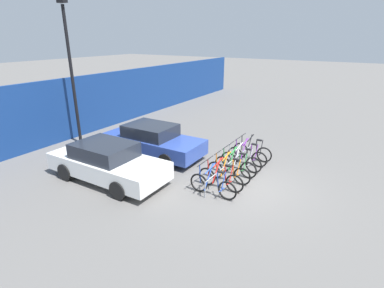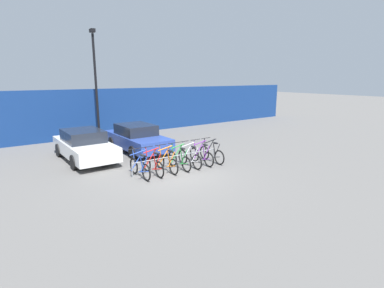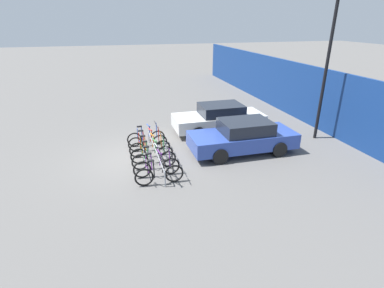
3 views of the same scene
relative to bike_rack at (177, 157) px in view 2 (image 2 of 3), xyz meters
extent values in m
plane|color=#605E5B|center=(-0.56, -0.68, -0.49)|extent=(120.00, 120.00, 0.00)
cube|color=navy|center=(-0.56, 8.82, 1.04)|extent=(36.00, 0.16, 3.06)
cylinder|color=gray|center=(0.00, 0.00, 0.06)|extent=(4.09, 0.04, 0.04)
cylinder|color=gray|center=(-2.05, 0.00, -0.22)|extent=(0.04, 0.04, 0.55)
cylinder|color=gray|center=(2.05, 0.00, -0.22)|extent=(0.04, 0.04, 0.55)
torus|color=black|center=(-1.80, -0.68, -0.16)|extent=(0.06, 0.66, 0.66)
torus|color=black|center=(-1.80, 0.37, -0.16)|extent=(0.06, 0.66, 0.66)
cylinder|color=#284CB7|center=(-1.80, 0.01, 0.16)|extent=(0.60, 0.04, 0.76)
cylinder|color=#284CB7|center=(-1.80, -0.05, 0.47)|extent=(0.68, 0.04, 0.16)
cylinder|color=#284CB7|center=(-1.80, -0.33, 0.10)|extent=(0.14, 0.04, 0.63)
cylinder|color=#284CB7|center=(-1.80, -0.53, 0.12)|extent=(0.32, 0.03, 0.58)
cylinder|color=#284CB7|center=(-1.80, -0.48, -0.19)|extent=(0.40, 0.03, 0.08)
cylinder|color=#284CB7|center=(-1.80, 0.33, 0.18)|extent=(0.12, 0.04, 0.69)
cylinder|color=black|center=(-1.80, 0.29, 0.55)|extent=(0.52, 0.03, 0.03)
cube|color=black|center=(-1.80, -0.42, 0.44)|extent=(0.10, 0.22, 0.05)
torus|color=black|center=(-1.23, -0.68, -0.16)|extent=(0.06, 0.66, 0.66)
torus|color=black|center=(-1.23, 0.37, -0.16)|extent=(0.06, 0.66, 0.66)
cylinder|color=red|center=(-1.23, 0.01, 0.16)|extent=(0.60, 0.04, 0.76)
cylinder|color=red|center=(-1.23, -0.05, 0.47)|extent=(0.68, 0.04, 0.16)
cylinder|color=red|center=(-1.23, -0.33, 0.10)|extent=(0.14, 0.04, 0.63)
cylinder|color=red|center=(-1.23, -0.53, 0.12)|extent=(0.32, 0.03, 0.58)
cylinder|color=red|center=(-1.23, -0.48, -0.19)|extent=(0.40, 0.03, 0.08)
cylinder|color=red|center=(-1.23, 0.33, 0.18)|extent=(0.12, 0.04, 0.69)
cylinder|color=black|center=(-1.23, 0.29, 0.55)|extent=(0.52, 0.03, 0.03)
cube|color=black|center=(-1.23, -0.42, 0.44)|extent=(0.10, 0.22, 0.05)
torus|color=black|center=(-0.59, -0.68, -0.16)|extent=(0.06, 0.66, 0.66)
torus|color=black|center=(-0.59, 0.37, -0.16)|extent=(0.06, 0.66, 0.66)
cylinder|color=orange|center=(-0.59, 0.01, 0.16)|extent=(0.60, 0.04, 0.76)
cylinder|color=orange|center=(-0.59, -0.05, 0.47)|extent=(0.68, 0.04, 0.16)
cylinder|color=orange|center=(-0.59, -0.33, 0.10)|extent=(0.14, 0.04, 0.63)
cylinder|color=orange|center=(-0.59, -0.53, 0.12)|extent=(0.32, 0.03, 0.58)
cylinder|color=orange|center=(-0.59, -0.48, -0.19)|extent=(0.40, 0.03, 0.08)
cylinder|color=orange|center=(-0.59, 0.33, 0.18)|extent=(0.12, 0.04, 0.69)
cylinder|color=black|center=(-0.59, 0.29, 0.55)|extent=(0.52, 0.03, 0.03)
cube|color=black|center=(-0.59, -0.42, 0.44)|extent=(0.10, 0.22, 0.05)
torus|color=black|center=(0.03, -0.68, -0.16)|extent=(0.06, 0.66, 0.66)
torus|color=black|center=(0.03, 0.37, -0.16)|extent=(0.06, 0.66, 0.66)
cylinder|color=#288438|center=(0.03, 0.01, 0.16)|extent=(0.60, 0.04, 0.76)
cylinder|color=#288438|center=(0.03, -0.05, 0.47)|extent=(0.68, 0.04, 0.16)
cylinder|color=#288438|center=(0.03, -0.33, 0.10)|extent=(0.14, 0.04, 0.63)
cylinder|color=#288438|center=(0.03, -0.53, 0.12)|extent=(0.32, 0.03, 0.58)
cylinder|color=#288438|center=(0.03, -0.48, -0.19)|extent=(0.40, 0.03, 0.08)
cylinder|color=#288438|center=(0.03, 0.33, 0.18)|extent=(0.12, 0.04, 0.69)
cylinder|color=black|center=(0.03, 0.29, 0.55)|extent=(0.52, 0.03, 0.03)
cube|color=black|center=(0.03, -0.42, 0.44)|extent=(0.10, 0.22, 0.05)
torus|color=black|center=(0.56, -0.68, -0.16)|extent=(0.06, 0.66, 0.66)
torus|color=black|center=(0.56, 0.37, -0.16)|extent=(0.06, 0.66, 0.66)
cylinder|color=#B7B7BC|center=(0.56, 0.01, 0.16)|extent=(0.60, 0.04, 0.76)
cylinder|color=#B7B7BC|center=(0.56, -0.05, 0.47)|extent=(0.68, 0.04, 0.16)
cylinder|color=#B7B7BC|center=(0.56, -0.33, 0.10)|extent=(0.14, 0.04, 0.63)
cylinder|color=#B7B7BC|center=(0.56, -0.53, 0.12)|extent=(0.32, 0.03, 0.58)
cylinder|color=#B7B7BC|center=(0.56, -0.48, -0.19)|extent=(0.40, 0.03, 0.08)
cylinder|color=#B7B7BC|center=(0.56, 0.33, 0.18)|extent=(0.12, 0.04, 0.69)
cylinder|color=black|center=(0.56, 0.29, 0.55)|extent=(0.52, 0.03, 0.03)
cube|color=black|center=(0.56, -0.42, 0.44)|extent=(0.10, 0.22, 0.05)
torus|color=black|center=(1.20, -0.68, -0.16)|extent=(0.06, 0.66, 0.66)
torus|color=black|center=(1.20, 0.37, -0.16)|extent=(0.06, 0.66, 0.66)
cylinder|color=#752D99|center=(1.20, 0.01, 0.16)|extent=(0.60, 0.04, 0.76)
cylinder|color=#752D99|center=(1.20, -0.05, 0.47)|extent=(0.68, 0.04, 0.16)
cylinder|color=#752D99|center=(1.20, -0.33, 0.10)|extent=(0.14, 0.04, 0.63)
cylinder|color=#752D99|center=(1.20, -0.53, 0.12)|extent=(0.32, 0.03, 0.58)
cylinder|color=#752D99|center=(1.20, -0.48, -0.19)|extent=(0.40, 0.03, 0.08)
cylinder|color=#752D99|center=(1.20, 0.33, 0.18)|extent=(0.12, 0.04, 0.69)
cylinder|color=black|center=(1.20, 0.29, 0.55)|extent=(0.52, 0.03, 0.03)
cube|color=black|center=(1.20, -0.42, 0.44)|extent=(0.10, 0.22, 0.05)
torus|color=black|center=(1.80, -0.68, -0.16)|extent=(0.06, 0.66, 0.66)
torus|color=black|center=(1.80, 0.37, -0.16)|extent=(0.06, 0.66, 0.66)
cylinder|color=black|center=(1.80, 0.01, 0.16)|extent=(0.60, 0.04, 0.76)
cylinder|color=black|center=(1.80, -0.05, 0.47)|extent=(0.68, 0.04, 0.16)
cylinder|color=black|center=(1.80, -0.33, 0.10)|extent=(0.14, 0.04, 0.63)
cylinder|color=black|center=(1.80, -0.53, 0.12)|extent=(0.32, 0.03, 0.58)
cylinder|color=black|center=(1.80, -0.48, -0.19)|extent=(0.40, 0.03, 0.08)
cylinder|color=black|center=(1.80, 0.33, 0.18)|extent=(0.12, 0.04, 0.69)
cylinder|color=black|center=(1.80, 0.29, 0.55)|extent=(0.52, 0.03, 0.03)
cube|color=black|center=(1.80, -0.42, 0.44)|extent=(0.10, 0.22, 0.05)
cube|color=silver|center=(-2.72, 3.64, 0.07)|extent=(1.80, 4.54, 0.62)
cube|color=#1E232D|center=(-2.72, 3.75, 0.64)|extent=(1.58, 2.09, 0.52)
cylinder|color=black|center=(-3.58, 4.96, -0.17)|extent=(0.20, 0.64, 0.64)
cylinder|color=black|center=(-1.87, 4.96, -0.17)|extent=(0.20, 0.64, 0.64)
cylinder|color=black|center=(-3.58, 2.32, -0.17)|extent=(0.20, 0.64, 0.64)
cylinder|color=black|center=(-1.87, 2.32, -0.17)|extent=(0.20, 0.64, 0.64)
cube|color=#2D479E|center=(-0.01, 3.73, 0.07)|extent=(1.80, 4.50, 0.62)
cube|color=#1E232D|center=(-0.01, 3.84, 0.64)|extent=(1.58, 2.07, 0.52)
cylinder|color=black|center=(-0.86, 5.03, -0.17)|extent=(0.20, 0.64, 0.64)
cylinder|color=black|center=(0.85, 5.03, -0.17)|extent=(0.20, 0.64, 0.64)
cylinder|color=black|center=(-0.86, 2.42, -0.17)|extent=(0.20, 0.64, 0.64)
cylinder|color=black|center=(0.85, 2.42, -0.17)|extent=(0.20, 0.64, 0.64)
cylinder|color=black|center=(-0.58, 7.83, 2.63)|extent=(0.14, 0.14, 6.25)
cube|color=black|center=(-0.58, 7.83, 5.90)|extent=(0.24, 0.44, 0.20)
camera|label=1|loc=(-9.60, -4.12, 4.48)|focal=28.00mm
camera|label=2|loc=(-6.66, -10.23, 3.28)|focal=28.00mm
camera|label=3|loc=(10.86, -1.46, 4.81)|focal=28.00mm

